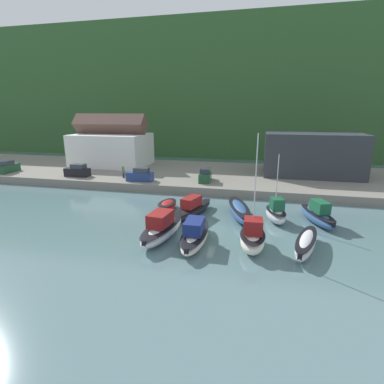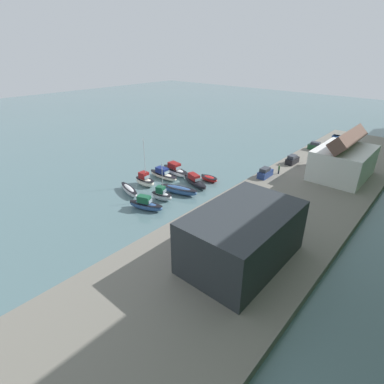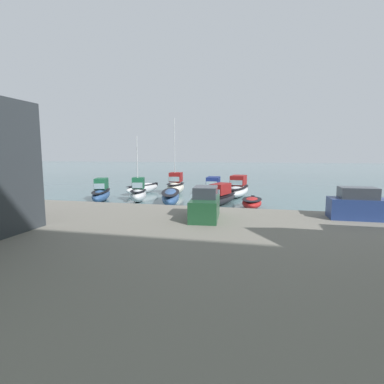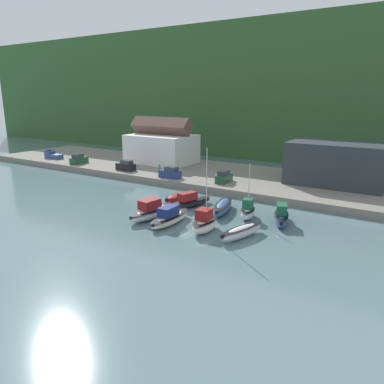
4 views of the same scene
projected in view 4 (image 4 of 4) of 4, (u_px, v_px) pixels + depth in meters
name	position (u px, v px, depth m)	size (l,w,h in m)	color
ground_plane	(185.00, 217.00, 52.10)	(320.00, 320.00, 0.00)	slate
hillside_backdrop	(328.00, 92.00, 109.63)	(240.00, 55.73, 34.55)	#335B2D
quay_promenade	(255.00, 180.00, 71.64)	(133.07, 23.12, 1.26)	gray
harbor_clubhouse	(162.00, 146.00, 85.75)	(14.97, 10.25, 10.43)	white
yacht_club_building	(337.00, 164.00, 65.02)	(16.12, 10.04, 7.30)	#2D3338
moored_boat_0	(174.00, 198.00, 59.33)	(2.10, 4.30, 1.11)	red
moored_boat_1	(189.00, 202.00, 56.44)	(4.30, 8.52, 2.36)	black
moored_boat_2	(223.00, 207.00, 53.98)	(4.12, 8.48, 1.61)	#33568E
moored_boat_3	(248.00, 211.00, 51.25)	(2.97, 4.71, 7.70)	silver
moored_boat_4	(281.00, 216.00, 49.36)	(4.02, 6.99, 2.71)	#33568E
moored_boat_5	(152.00, 211.00, 51.27)	(3.36, 8.49, 2.78)	silver
moored_boat_6	(170.00, 217.00, 49.10)	(2.44, 8.05, 2.48)	white
moored_boat_7	(205.00, 223.00, 46.19)	(2.50, 5.20, 10.46)	white
moored_boat_8	(241.00, 232.00, 44.34)	(3.39, 7.25, 1.44)	silver
parked_car_0	(126.00, 166.00, 77.51)	(4.22, 1.85, 2.16)	black
parked_car_1	(170.00, 173.00, 70.64)	(4.23, 1.88, 2.16)	navy
parked_car_2	(79.00, 159.00, 85.29)	(2.10, 4.32, 2.16)	#1E4C2D
parked_car_3	(224.00, 177.00, 67.07)	(2.20, 4.36, 2.16)	#1E4C2D
pickup_truck_0	(53.00, 155.00, 92.24)	(4.75, 2.05, 1.90)	#2D4C84
person_on_quay	(160.00, 169.00, 73.64)	(0.40, 0.40, 2.14)	#232838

